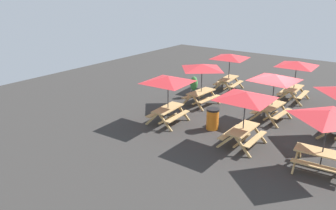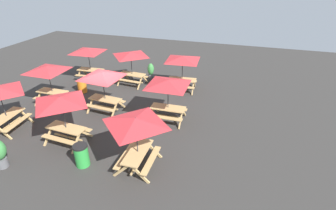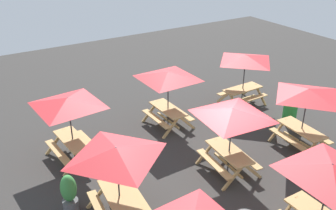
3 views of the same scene
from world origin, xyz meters
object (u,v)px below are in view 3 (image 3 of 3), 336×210
at_px(picnic_table_3, 307,97).
at_px(potted_plant_1, 69,194).
at_px(trash_bin_green, 290,110).
at_px(picnic_table_7, 68,106).
at_px(picnic_table_8, 117,157).
at_px(picnic_table_0, 330,175).
at_px(picnic_table_2, 168,79).
at_px(picnic_table_5, 232,117).
at_px(picnic_table_4, 245,62).

xyz_separation_m(picnic_table_3, potted_plant_1, (-1.03, -8.15, -1.37)).
bearing_deg(trash_bin_green, picnic_table_7, -103.27).
distance_m(picnic_table_7, potted_plant_1, 3.05).
xyz_separation_m(trash_bin_green, potted_plant_1, (0.56, -9.38, 0.13)).
xyz_separation_m(picnic_table_3, picnic_table_8, (-0.08, -7.07, 0.00)).
distance_m(picnic_table_0, picnic_table_2, 7.09).
height_order(picnic_table_2, trash_bin_green, picnic_table_2).
bearing_deg(picnic_table_5, picnic_table_4, 138.38).
height_order(picnic_table_0, picnic_table_4, same).
height_order(picnic_table_8, trash_bin_green, picnic_table_8).
xyz_separation_m(picnic_table_8, trash_bin_green, (-1.51, 8.30, -1.49)).
xyz_separation_m(picnic_table_5, trash_bin_green, (-1.37, 4.39, -1.49)).
distance_m(picnic_table_0, potted_plant_1, 6.76).
bearing_deg(picnic_table_8, picnic_table_0, 55.59).
bearing_deg(picnic_table_8, picnic_table_3, 94.64).
bearing_deg(picnic_table_3, potted_plant_1, -93.35).
bearing_deg(trash_bin_green, picnic_table_0, -41.86).
bearing_deg(picnic_table_3, picnic_table_0, -39.80).
xyz_separation_m(picnic_table_0, picnic_table_7, (-6.81, -4.09, 0.00)).
distance_m(picnic_table_8, potted_plant_1, 1.99).
relative_size(picnic_table_3, picnic_table_5, 0.83).
distance_m(picnic_table_4, picnic_table_5, 5.22).
bearing_deg(picnic_table_8, picnic_table_4, 121.13).
distance_m(picnic_table_0, picnic_table_4, 7.96).
bearing_deg(trash_bin_green, picnic_table_3, -37.80).
bearing_deg(picnic_table_8, potted_plant_1, -126.14).
height_order(picnic_table_0, trash_bin_green, picnic_table_0).
distance_m(picnic_table_3, picnic_table_4, 3.86).
xyz_separation_m(picnic_table_4, picnic_table_8, (3.73, -7.71, 0.00)).
relative_size(trash_bin_green, potted_plant_1, 0.79).
distance_m(picnic_table_3, trash_bin_green, 2.51).
distance_m(picnic_table_4, potted_plant_1, 9.32).
height_order(picnic_table_4, potted_plant_1, picnic_table_4).
height_order(picnic_table_4, trash_bin_green, picnic_table_4).
height_order(picnic_table_2, picnic_table_3, same).
bearing_deg(trash_bin_green, picnic_table_5, -72.61).
bearing_deg(picnic_table_0, picnic_table_3, 136.79).
distance_m(picnic_table_5, picnic_table_7, 5.24).
bearing_deg(picnic_table_4, trash_bin_green, -76.14).
distance_m(picnic_table_2, picnic_table_5, 3.64).
distance_m(picnic_table_5, potted_plant_1, 5.24).
bearing_deg(picnic_table_2, trash_bin_green, 61.74).
bearing_deg(picnic_table_3, picnic_table_8, -86.77).
height_order(picnic_table_8, potted_plant_1, picnic_table_8).
xyz_separation_m(picnic_table_5, picnic_table_8, (0.14, -3.92, 0.00)).
bearing_deg(trash_bin_green, picnic_table_4, -164.91).
relative_size(picnic_table_0, picnic_table_8, 1.21).
bearing_deg(picnic_table_5, trash_bin_green, 112.32).
bearing_deg(picnic_table_3, picnic_table_7, -112.63).
relative_size(picnic_table_0, potted_plant_1, 2.29).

